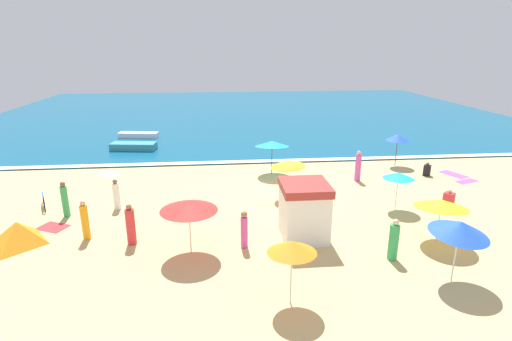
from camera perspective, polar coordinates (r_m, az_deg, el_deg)
The scene contains 29 objects.
ground_plane at distance 22.82m, azimuth 4.20°, elevation -3.25°, with size 60.00×60.00×0.00m, color #D8B775.
ocean_water at distance 49.81m, azimuth -1.22°, elevation 8.28°, with size 60.00×44.00×0.10m, color #0F567A.
wave_breaker_foam at distance 28.70m, azimuth 2.11°, elevation 1.39°, with size 57.00×0.70×0.01m, color white.
lifeguard_cabana at distance 17.37m, azimuth 6.87°, elevation -5.66°, with size 2.01×2.19×2.51m.
beach_umbrella_0 at distance 29.10m, azimuth 19.58°, elevation 4.48°, with size 1.79×1.79×2.25m.
beach_umbrella_1 at distance 21.55m, azimuth 4.60°, elevation 1.03°, with size 2.29×2.27×2.25m.
beach_umbrella_2 at distance 12.77m, azimuth 5.14°, elevation -10.83°, with size 1.86×1.88×2.27m.
beach_umbrella_3 at distance 21.27m, azimuth 19.67°, elevation -0.69°, with size 1.60×1.61×1.99m.
beach_umbrella_4 at distance 18.41m, azimuth 24.94°, elevation -4.33°, with size 2.71×2.72×2.03m.
beach_umbrella_5 at distance 25.69m, azimuth 2.30°, elevation 3.84°, with size 2.45×2.48×2.30m.
beach_umbrella_6 at distance 15.51m, azimuth 27.07°, elevation -7.29°, with size 2.84×2.84×2.43m.
beach_umbrella_7 at distance 15.88m, azimuth -9.57°, elevation -4.97°, with size 2.32×2.31×2.29m.
beach_tent at distance 19.77m, azimuth -30.84°, elevation -7.65°, with size 1.99×2.15×1.02m.
parked_bicycle at distance 23.44m, azimuth -28.04°, elevation -3.80°, with size 0.79×1.69×0.76m.
beachgoer_0 at distance 21.60m, azimuth -19.29°, elevation -3.34°, with size 0.39×0.39×1.60m.
beachgoer_1 at distance 21.60m, azimuth -25.60°, elevation -3.79°, with size 0.43×0.43×1.80m.
beachgoer_2 at distance 16.63m, azimuth -1.70°, elevation -8.44°, with size 0.36×0.36×1.63m.
beachgoer_3 at distance 16.66m, azimuth 19.04°, elevation -9.47°, with size 0.48×0.48×1.71m.
beachgoer_4 at distance 25.35m, azimuth 14.35°, elevation 0.52°, with size 0.50×0.50×1.91m.
beachgoer_5 at distance 18.79m, azimuth -23.22°, elevation -6.62°, with size 0.36×0.36×1.79m.
beachgoer_7 at distance 17.70m, azimuth -17.46°, elevation -7.49°, with size 0.48×0.48×1.81m.
beachgoer_8 at distance 23.43m, azimuth 25.81°, elevation -3.57°, with size 0.66×0.66×0.84m.
beachgoer_9 at distance 27.93m, azimuth 23.21°, elevation 0.08°, with size 0.56×0.56×0.89m.
beach_towel_0 at distance 27.85m, azimuth -20.26°, elevation -0.43°, with size 1.77×1.88×0.01m.
beach_towel_1 at distance 27.92m, azimuth 27.85°, elevation -1.37°, with size 1.63×1.12×0.01m.
beach_towel_2 at distance 29.02m, azimuth 26.34°, elevation -0.49°, with size 1.47×1.94×0.01m.
beach_towel_3 at distance 20.91m, azimuth -26.98°, elevation -7.22°, with size 1.58×1.40×0.01m.
small_boat_0 at distance 37.42m, azimuth -16.43°, elevation 4.88°, with size 3.57×1.46×0.46m.
small_boat_1 at distance 33.16m, azimuth -17.06°, elevation 3.33°, with size 3.64×1.70×0.55m.
Camera 1 is at (-3.73, -21.01, 8.10)m, focal length 28.04 mm.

